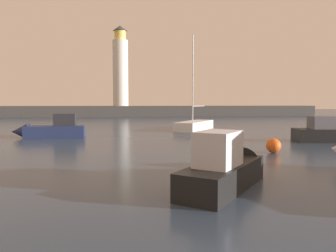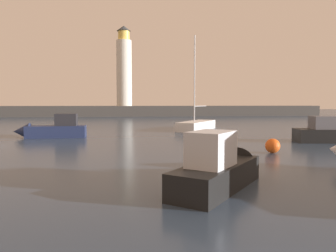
% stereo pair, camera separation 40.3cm
% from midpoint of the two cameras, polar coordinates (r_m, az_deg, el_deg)
% --- Properties ---
extents(ground_plane, '(220.00, 220.00, 0.00)m').
position_cam_midpoint_polar(ground_plane, '(38.13, -1.44, -0.46)').
color(ground_plane, '#2D3D51').
extents(breakwater, '(81.34, 4.99, 2.34)m').
position_cam_midpoint_polar(breakwater, '(73.38, -4.07, 2.62)').
color(breakwater, '#423F3D').
rests_on(breakwater, ground_plane).
extents(lighthouse, '(3.36, 3.36, 17.58)m').
position_cam_midpoint_polar(lighthouse, '(73.67, -7.55, 10.00)').
color(lighthouse, silver).
rests_on(lighthouse, breakwater).
extents(motorboat_0, '(4.83, 5.54, 2.30)m').
position_cam_midpoint_polar(motorboat_0, '(12.13, 10.69, -7.14)').
color(motorboat_0, black).
rests_on(motorboat_0, ground_plane).
extents(motorboat_1, '(6.08, 1.62, 2.24)m').
position_cam_midpoint_polar(motorboat_1, '(30.00, -19.57, -0.58)').
color(motorboat_1, '#1E284C').
rests_on(motorboat_1, ground_plane).
extents(sailboat_moored, '(5.68, 7.32, 10.28)m').
position_cam_midpoint_polar(sailboat_moored, '(36.46, 5.34, 0.16)').
color(sailboat_moored, white).
rests_on(sailboat_moored, ground_plane).
extents(mooring_buoy, '(0.88, 0.88, 0.88)m').
position_cam_midpoint_polar(mooring_buoy, '(20.55, 18.40, -3.33)').
color(mooring_buoy, '#EA5919').
rests_on(mooring_buoy, ground_plane).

